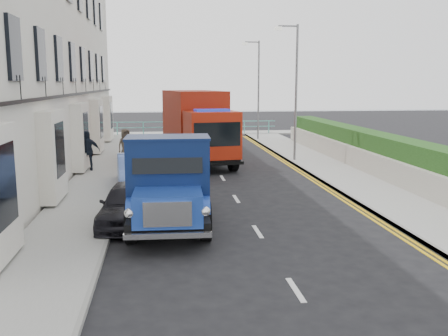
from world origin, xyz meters
TOP-DOWN VIEW (x-y plane):
  - ground at (0.00, 0.00)m, footprint 120.00×120.00m
  - pavement_west at (-5.20, 9.00)m, footprint 2.40×38.00m
  - pavement_east at (5.30, 9.00)m, footprint 2.60×38.00m
  - promenade at (0.00, 29.00)m, footprint 30.00×2.50m
  - sea_plane at (0.00, 60.00)m, footprint 120.00×120.00m
  - terrace_west at (-9.47, 13.00)m, footprint 6.31×30.20m
  - garden_east at (7.21, 9.00)m, footprint 1.45×28.00m
  - seafront_railing at (0.00, 28.20)m, footprint 13.00×0.08m
  - lamp_mid at (4.18, 14.00)m, footprint 1.23×0.18m
  - lamp_far at (4.18, 24.00)m, footprint 1.23×0.18m
  - bedford_lorry at (-2.44, 2.35)m, footprint 2.38×5.66m
  - red_lorry at (-0.77, 14.29)m, footprint 3.51×7.34m
  - parked_car_front at (-3.60, 3.17)m, footprint 1.82×3.80m
  - parked_car_mid at (-3.60, 8.31)m, footprint 1.86×4.20m
  - parked_car_rear at (-2.60, 13.19)m, footprint 2.13×4.43m
  - seafront_car_left at (-0.50, 24.16)m, footprint 3.14×5.16m
  - seafront_car_right at (1.19, 22.91)m, footprint 2.24×4.73m
  - pedestrian_west_near at (-5.94, 11.99)m, footprint 1.14×0.68m
  - pedestrian_west_far at (-4.40, 14.12)m, footprint 1.00×0.88m

SIDE VIEW (x-z plane):
  - ground at x=0.00m, z-range 0.00..0.00m
  - sea_plane at x=0.00m, z-range 0.00..0.00m
  - pavement_west at x=-5.20m, z-range 0.00..0.12m
  - pavement_east at x=5.30m, z-range 0.00..0.12m
  - promenade at x=0.00m, z-range 0.00..0.12m
  - seafront_railing at x=0.00m, z-range 0.03..1.14m
  - parked_car_rear at x=-2.60m, z-range 0.00..1.24m
  - parked_car_front at x=-3.60m, z-range 0.00..1.25m
  - seafront_car_left at x=-0.50m, z-range 0.00..1.34m
  - parked_car_mid at x=-3.60m, z-range 0.00..1.34m
  - seafront_car_right at x=1.19m, z-range 0.00..1.56m
  - garden_east at x=7.21m, z-range 0.02..1.77m
  - pedestrian_west_far at x=-4.40m, z-range 0.12..1.83m
  - pedestrian_west_near at x=-5.94m, z-range 0.12..1.94m
  - bedford_lorry at x=-2.44m, z-range -0.10..2.53m
  - red_lorry at x=-0.77m, z-range 0.12..3.81m
  - lamp_mid at x=4.18m, z-range 0.50..7.50m
  - lamp_far at x=4.18m, z-range 0.50..7.50m
  - terrace_west at x=-9.47m, z-range 0.04..14.29m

